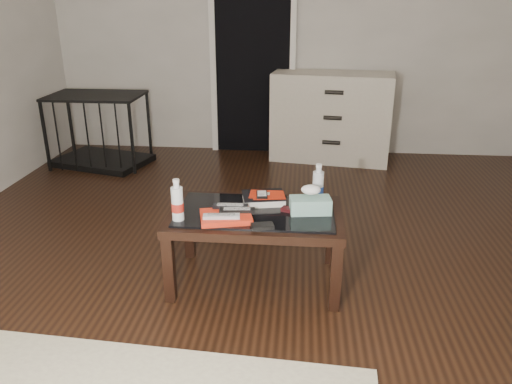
% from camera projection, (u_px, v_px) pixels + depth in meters
% --- Properties ---
extents(ground, '(5.00, 5.00, 0.00)m').
position_uv_depth(ground, '(277.00, 259.00, 3.29)').
color(ground, black).
rests_on(ground, ground).
extents(doorway, '(0.90, 0.08, 2.07)m').
position_uv_depth(doorway, '(253.00, 56.00, 5.23)').
color(doorway, black).
rests_on(doorway, ground).
extents(coffee_table, '(1.00, 0.60, 0.46)m').
position_uv_depth(coffee_table, '(256.00, 221.00, 2.91)').
color(coffee_table, black).
rests_on(coffee_table, ground).
extents(dresser, '(1.26, 0.67, 0.90)m').
position_uv_depth(dresser, '(331.00, 117.00, 5.15)').
color(dresser, beige).
rests_on(dresser, ground).
extents(pet_crate, '(1.03, 0.81, 0.71)m').
position_uv_depth(pet_crate, '(101.00, 142.00, 5.08)').
color(pet_crate, black).
rests_on(pet_crate, ground).
extents(magazines, '(0.32, 0.27, 0.03)m').
position_uv_depth(magazines, '(226.00, 217.00, 2.77)').
color(magazines, red).
rests_on(magazines, coffee_table).
extents(remote_silver, '(0.20, 0.07, 0.02)m').
position_uv_depth(remote_silver, '(221.00, 216.00, 2.71)').
color(remote_silver, '#B9B8BD').
rests_on(remote_silver, magazines).
extents(remote_black_front, '(0.20, 0.07, 0.02)m').
position_uv_depth(remote_black_front, '(237.00, 210.00, 2.79)').
color(remote_black_front, black).
rests_on(remote_black_front, magazines).
extents(remote_black_back, '(0.20, 0.06, 0.02)m').
position_uv_depth(remote_black_back, '(230.00, 206.00, 2.84)').
color(remote_black_back, black).
rests_on(remote_black_back, magazines).
extents(textbook, '(0.29, 0.25, 0.05)m').
position_uv_depth(textbook, '(264.00, 198.00, 3.00)').
color(textbook, black).
rests_on(textbook, coffee_table).
extents(dvd_mailers, '(0.19, 0.14, 0.01)m').
position_uv_depth(dvd_mailers, '(266.00, 194.00, 2.99)').
color(dvd_mailers, '#AE210B').
rests_on(dvd_mailers, textbook).
extents(ipod, '(0.08, 0.11, 0.02)m').
position_uv_depth(ipod, '(262.00, 194.00, 2.96)').
color(ipod, black).
rests_on(ipod, dvd_mailers).
extents(flip_phone, '(0.10, 0.08, 0.02)m').
position_uv_depth(flip_phone, '(289.00, 210.00, 2.87)').
color(flip_phone, black).
rests_on(flip_phone, coffee_table).
extents(wallet, '(0.13, 0.10, 0.02)m').
position_uv_depth(wallet, '(262.00, 226.00, 2.67)').
color(wallet, black).
rests_on(wallet, coffee_table).
extents(water_bottle_left, '(0.07, 0.07, 0.24)m').
position_uv_depth(water_bottle_left, '(177.00, 200.00, 2.73)').
color(water_bottle_left, white).
rests_on(water_bottle_left, coffee_table).
extents(water_bottle_right, '(0.08, 0.08, 0.24)m').
position_uv_depth(water_bottle_right, '(318.00, 183.00, 2.97)').
color(water_bottle_right, silver).
rests_on(water_bottle_right, coffee_table).
extents(tissue_box, '(0.24, 0.15, 0.09)m').
position_uv_depth(tissue_box, '(310.00, 205.00, 2.84)').
color(tissue_box, '#227F72').
rests_on(tissue_box, coffee_table).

